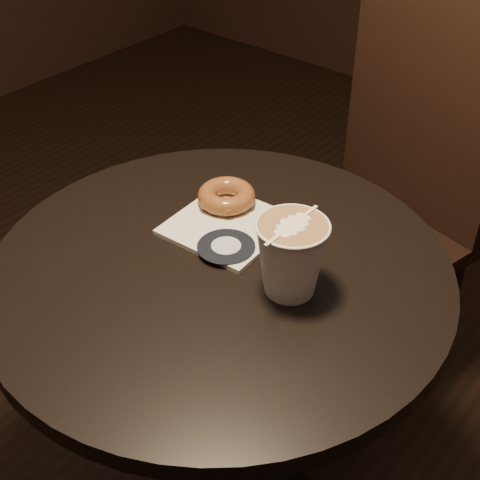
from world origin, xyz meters
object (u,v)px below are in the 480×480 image
(latte_cup, at_px, (291,258))
(cafe_table, at_px, (222,356))
(doughnut, at_px, (226,196))
(pastry_bag, at_px, (228,226))
(chair, at_px, (387,186))

(latte_cup, bearing_deg, cafe_table, -169.60)
(doughnut, bearing_deg, latte_cup, -26.15)
(cafe_table, relative_size, pastry_bag, 4.42)
(latte_cup, bearing_deg, chair, 104.24)
(doughnut, relative_size, latte_cup, 0.85)
(doughnut, bearing_deg, pastry_bag, -47.93)
(pastry_bag, xyz_separation_m, latte_cup, (0.16, -0.06, 0.05))
(doughnut, bearing_deg, chair, 83.79)
(doughnut, distance_m, latte_cup, 0.23)
(chair, distance_m, latte_cup, 0.65)
(cafe_table, height_order, latte_cup, latte_cup)
(chair, bearing_deg, pastry_bag, -78.66)
(chair, distance_m, pastry_bag, 0.56)
(chair, bearing_deg, doughnut, -83.23)
(cafe_table, height_order, doughnut, doughnut)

